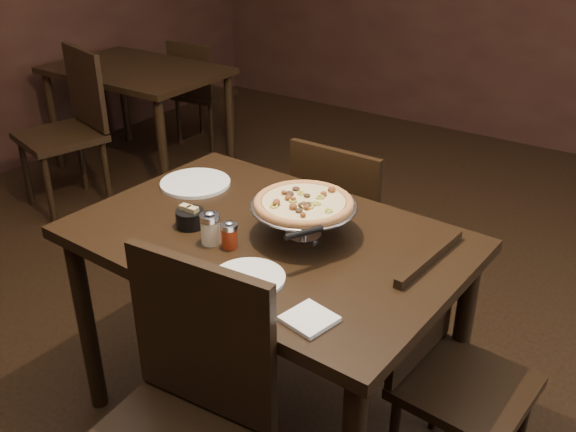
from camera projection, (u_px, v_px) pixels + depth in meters
The scene contains 16 objects.
room at pixel (300, 57), 1.95m from camera, with size 6.04×7.04×2.84m.
dining_table at pixel (268, 261), 2.22m from camera, with size 1.35×0.94×0.82m.
background_table at pixel (137, 82), 4.45m from camera, with size 1.19×0.80×0.75m.
pizza_stand at pixel (304, 203), 2.11m from camera, with size 0.36×0.36×0.15m.
parmesan_shaker at pixel (210, 228), 2.09m from camera, with size 0.07×0.07×0.12m.
pepper_flake_shaker at pixel (230, 235), 2.07m from camera, with size 0.05×0.05×0.09m.
packet_caddy at pixel (190, 218), 2.20m from camera, with size 0.10×0.10×0.08m.
napkin_stack at pixel (309, 319), 1.73m from camera, with size 0.12×0.12×0.01m, color white.
plate_left at pixel (195, 183), 2.52m from camera, with size 0.27×0.27×0.01m, color white.
plate_near at pixel (249, 278), 1.92m from camera, with size 0.22×0.22×0.01m, color white.
serving_spatula at pixel (304, 233), 1.93m from camera, with size 0.16×0.16×0.02m.
chair_far at pixel (346, 227), 2.88m from camera, with size 0.43×0.43×0.91m.
chair_near at pixel (178, 424), 1.77m from camera, with size 0.50×0.50×1.00m.
chair_side at pixel (449, 365), 2.11m from camera, with size 0.43×0.43×0.85m.
bg_chair_far at pixel (199, 90), 4.97m from camera, with size 0.43×0.43×0.83m.
bg_chair_near at pixel (70, 124), 4.00m from camera, with size 0.57×0.57×0.99m.
Camera 1 is at (1.13, -1.61, 1.87)m, focal length 40.00 mm.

